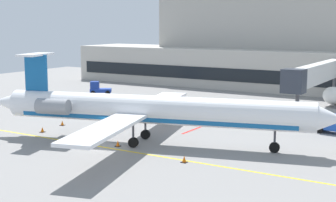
# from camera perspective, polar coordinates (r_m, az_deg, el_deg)

# --- Properties ---
(ground) EXTENTS (120.00, 120.00, 0.11)m
(ground) POSITION_cam_1_polar(r_m,az_deg,el_deg) (44.66, -7.14, -5.33)
(ground) COLOR gray
(terminal_building) EXTENTS (75.56, 13.07, 17.26)m
(terminal_building) POSITION_cam_1_polar(r_m,az_deg,el_deg) (85.81, 11.77, 5.70)
(terminal_building) COLOR #B7B2A8
(terminal_building) RESTS_ON ground
(jet_bridge_west) EXTENTS (2.40, 21.74, 5.97)m
(jet_bridge_west) POSITION_cam_1_polar(r_m,az_deg,el_deg) (64.55, 16.67, 2.97)
(jet_bridge_west) COLOR silver
(jet_bridge_west) RESTS_ON ground
(regional_jet) EXTENTS (32.88, 25.89, 8.05)m
(regional_jet) POSITION_cam_1_polar(r_m,az_deg,el_deg) (44.81, -2.28, -1.03)
(regional_jet) COLOR white
(regional_jet) RESTS_ON ground
(baggage_tug) EXTENTS (3.52, 3.12, 2.03)m
(baggage_tug) POSITION_cam_1_polar(r_m,az_deg,el_deg) (77.14, -8.01, 1.43)
(baggage_tug) COLOR #19389E
(baggage_tug) RESTS_ON ground
(belt_loader) EXTENTS (4.14, 2.19, 1.92)m
(belt_loader) POSITION_cam_1_polar(r_m,az_deg,el_deg) (52.22, 18.49, -2.58)
(belt_loader) COLOR #1E4CB2
(belt_loader) RESTS_ON ground
(safety_cone_alpha) EXTENTS (0.47, 0.47, 0.55)m
(safety_cone_alpha) POSITION_cam_1_polar(r_m,az_deg,el_deg) (39.42, 1.88, -6.75)
(safety_cone_alpha) COLOR orange
(safety_cone_alpha) RESTS_ON ground
(safety_cone_bravo) EXTENTS (0.47, 0.47, 0.55)m
(safety_cone_bravo) POSITION_cam_1_polar(r_m,az_deg,el_deg) (54.59, -12.09, -2.51)
(safety_cone_bravo) COLOR orange
(safety_cone_bravo) RESTS_ON ground
(safety_cone_charlie) EXTENTS (0.47, 0.47, 0.55)m
(safety_cone_charlie) POSITION_cam_1_polar(r_m,az_deg,el_deg) (44.62, -5.80, -4.92)
(safety_cone_charlie) COLOR orange
(safety_cone_charlie) RESTS_ON ground
(safety_cone_delta) EXTENTS (0.47, 0.47, 0.55)m
(safety_cone_delta) POSITION_cam_1_polar(r_m,az_deg,el_deg) (51.66, -14.28, -3.24)
(safety_cone_delta) COLOR orange
(safety_cone_delta) RESTS_ON ground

